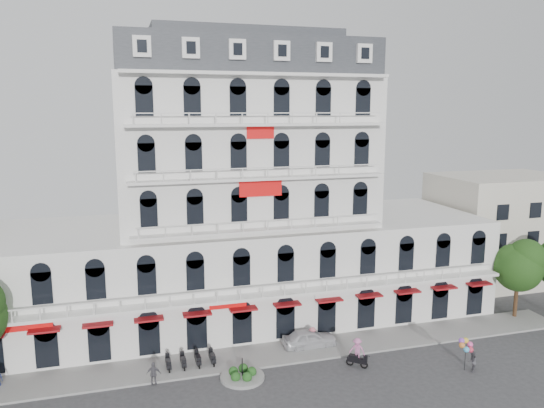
{
  "coord_description": "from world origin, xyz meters",
  "views": [
    {
      "loc": [
        -10.87,
        -28.61,
        19.16
      ],
      "look_at": [
        0.4,
        10.0,
        11.98
      ],
      "focal_mm": 35.0,
      "sensor_mm": 36.0,
      "label": 1
    }
  ],
  "objects": [
    {
      "name": "pedestrian_mid",
      "position": [
        -9.18,
        6.89,
        0.85
      ],
      "size": [
        1.06,
        0.62,
        1.7
      ],
      "primitive_type": "imported",
      "rotation": [
        0.0,
        0.0,
        2.93
      ],
      "color": "#59575E",
      "rests_on": "ground"
    },
    {
      "name": "rider_center",
      "position": [
        5.71,
        5.32,
        1.24
      ],
      "size": [
        1.37,
        1.3,
        2.32
      ],
      "rotation": [
        0.0,
        0.0,
        5.57
      ],
      "color": "black",
      "rests_on": "ground"
    },
    {
      "name": "parked_car",
      "position": [
        3.44,
        9.5,
        0.76
      ],
      "size": [
        4.46,
        1.82,
        1.51
      ],
      "primitive_type": "imported",
      "rotation": [
        0.0,
        0.0,
        1.56
      ],
      "color": "silver",
      "rests_on": "ground"
    },
    {
      "name": "parked_scooter_row",
      "position": [
        -6.35,
        8.8,
        0.0
      ],
      "size": [
        4.4,
        1.8,
        1.1
      ],
      "primitive_type": null,
      "color": "black",
      "rests_on": "ground"
    },
    {
      "name": "tree_east_inner",
      "position": [
        24.05,
        9.98,
        5.21
      ],
      "size": [
        4.4,
        4.37,
        7.57
      ],
      "color": "#382314",
      "rests_on": "ground"
    },
    {
      "name": "traffic_island",
      "position": [
        -3.0,
        6.0,
        0.26
      ],
      "size": [
        3.2,
        3.2,
        1.6
      ],
      "color": "gray",
      "rests_on": "ground"
    },
    {
      "name": "balloon_vendor",
      "position": [
        13.42,
        2.42,
        1.3
      ],
      "size": [
        1.44,
        1.3,
        2.45
      ],
      "color": "#4F4E55",
      "rests_on": "ground"
    },
    {
      "name": "sidewalk",
      "position": [
        0.0,
        9.0,
        0.08
      ],
      "size": [
        53.0,
        4.0,
        0.16
      ],
      "primitive_type": "cube",
      "color": "gray",
      "rests_on": "ground"
    },
    {
      "name": "flank_building_east",
      "position": [
        30.0,
        20.0,
        6.0
      ],
      "size": [
        14.0,
        10.0,
        12.0
      ],
      "primitive_type": "cube",
      "color": "beige",
      "rests_on": "ground"
    },
    {
      "name": "main_building",
      "position": [
        0.0,
        18.0,
        9.96
      ],
      "size": [
        45.0,
        15.0,
        25.8
      ],
      "color": "silver",
      "rests_on": "ground"
    },
    {
      "name": "pedestrian_right",
      "position": [
        3.69,
        9.5,
        0.84
      ],
      "size": [
        1.25,
        1.12,
        1.68
      ],
      "primitive_type": "imported",
      "rotation": [
        0.0,
        0.0,
        3.73
      ],
      "color": "#CC6C7A",
      "rests_on": "ground"
    }
  ]
}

